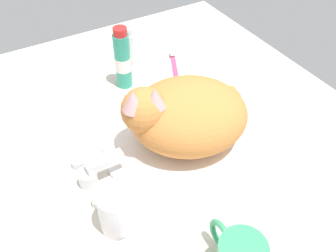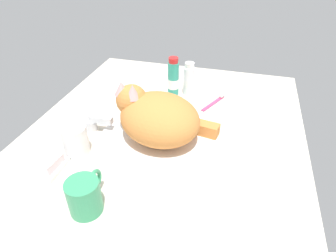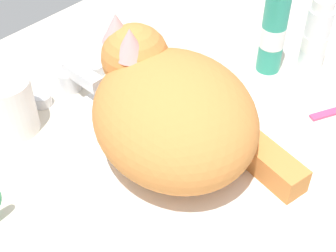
{
  "view_description": "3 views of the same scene",
  "coord_description": "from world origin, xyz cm",
  "px_view_note": "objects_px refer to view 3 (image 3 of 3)",
  "views": [
    {
      "loc": [
        -46.46,
        31.52,
        56.91
      ],
      "look_at": [
        2.65,
        3.16,
        4.21
      ],
      "focal_mm": 40.55,
      "sensor_mm": 36.0,
      "label": 1
    },
    {
      "loc": [
        -64.07,
        -19.91,
        51.93
      ],
      "look_at": [
        2.14,
        -1.81,
        4.2
      ],
      "focal_mm": 31.08,
      "sensor_mm": 36.0,
      "label": 2
    },
    {
      "loc": [
        -34.23,
        -31.21,
        50.11
      ],
      "look_at": [
        0.0,
        1.1,
        5.4
      ],
      "focal_mm": 54.38,
      "sensor_mm": 36.0,
      "label": 3
    }
  ],
  "objects_px": {
    "mouthwash_bottle": "(316,36)",
    "cat": "(172,109)",
    "rinse_cup": "(10,106)",
    "faucet": "(73,80)",
    "toothpaste_bottle": "(274,30)"
  },
  "relations": [
    {
      "from": "faucet",
      "to": "mouthwash_bottle",
      "type": "bearing_deg",
      "value": -36.79
    },
    {
      "from": "rinse_cup",
      "to": "mouthwash_bottle",
      "type": "bearing_deg",
      "value": -28.31
    },
    {
      "from": "rinse_cup",
      "to": "mouthwash_bottle",
      "type": "height_order",
      "value": "mouthwash_bottle"
    },
    {
      "from": "mouthwash_bottle",
      "to": "cat",
      "type": "bearing_deg",
      "value": 174.6
    },
    {
      "from": "rinse_cup",
      "to": "mouthwash_bottle",
      "type": "relative_size",
      "value": 0.7
    },
    {
      "from": "toothpaste_bottle",
      "to": "mouthwash_bottle",
      "type": "relative_size",
      "value": 1.28
    },
    {
      "from": "toothpaste_bottle",
      "to": "mouthwash_bottle",
      "type": "distance_m",
      "value": 0.07
    },
    {
      "from": "toothpaste_bottle",
      "to": "mouthwash_bottle",
      "type": "xyz_separation_m",
      "value": [
        0.05,
        -0.05,
        -0.02
      ]
    },
    {
      "from": "rinse_cup",
      "to": "faucet",
      "type": "bearing_deg",
      "value": 2.28
    },
    {
      "from": "rinse_cup",
      "to": "toothpaste_bottle",
      "type": "relative_size",
      "value": 0.54
    },
    {
      "from": "faucet",
      "to": "cat",
      "type": "xyz_separation_m",
      "value": [
        0.0,
        -0.2,
        0.06
      ]
    },
    {
      "from": "faucet",
      "to": "toothpaste_bottle",
      "type": "bearing_deg",
      "value": -35.95
    },
    {
      "from": "rinse_cup",
      "to": "toothpaste_bottle",
      "type": "xyz_separation_m",
      "value": [
        0.36,
        -0.18,
        0.03
      ]
    },
    {
      "from": "faucet",
      "to": "toothpaste_bottle",
      "type": "relative_size",
      "value": 0.85
    },
    {
      "from": "faucet",
      "to": "mouthwash_bottle",
      "type": "distance_m",
      "value": 0.38
    }
  ]
}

